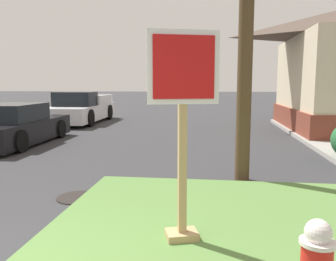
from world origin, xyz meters
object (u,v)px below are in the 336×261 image
object	(u,v)px
stop_sign	(183,137)
manhole_cover	(79,197)
parked_sedan_black	(16,127)
pickup_truck_white	(81,110)

from	to	relation	value
stop_sign	manhole_cover	world-z (taller)	stop_sign
stop_sign	parked_sedan_black	world-z (taller)	stop_sign
stop_sign	parked_sedan_black	size ratio (longest dim) A/B	0.54
manhole_cover	pickup_truck_white	bearing A→B (deg)	110.82
parked_sedan_black	pickup_truck_white	bearing A→B (deg)	92.30
parked_sedan_black	pickup_truck_white	size ratio (longest dim) A/B	0.81
stop_sign	manhole_cover	xyz separation A→B (m)	(-1.83, 1.48, -1.25)
stop_sign	parked_sedan_black	distance (m)	8.41
manhole_cover	parked_sedan_black	bearing A→B (deg)	129.20
parked_sedan_black	pickup_truck_white	distance (m)	6.03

